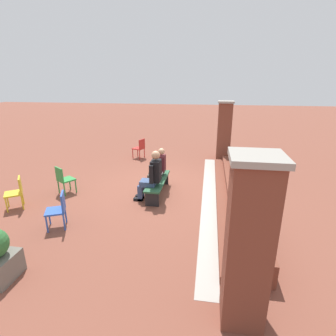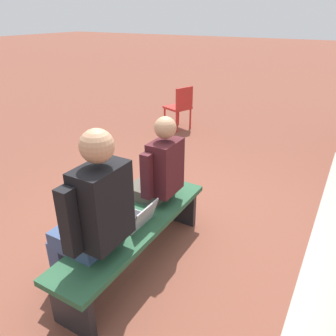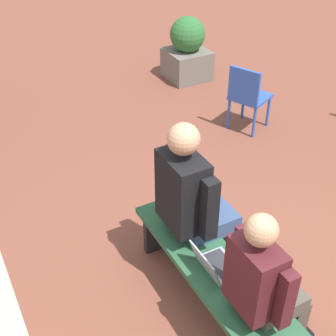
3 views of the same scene
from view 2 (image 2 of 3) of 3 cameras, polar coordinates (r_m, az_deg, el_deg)
The scene contains 6 objects.
ground_plane at distance 3.40m, azimuth -2.49°, elevation -12.64°, with size 60.00×60.00×0.00m, color brown.
bench at distance 2.94m, azimuth -5.52°, elevation -11.08°, with size 1.80×0.44×0.45m.
person_student at distance 3.10m, azimuth -2.08°, elevation -1.43°, with size 0.51×0.65×1.29m.
person_adult at distance 2.48m, azimuth -13.07°, elevation -8.02°, with size 0.60×0.76×1.44m.
laptop at distance 2.85m, azimuth -5.44°, elevation -8.80°, with size 0.32×0.29×0.21m.
plastic_chair_far_right at distance 6.44m, azimuth 2.15°, elevation 10.87°, with size 0.54×0.54×0.84m.
Camera 2 is at (2.25, 1.46, 2.10)m, focal length 35.00 mm.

